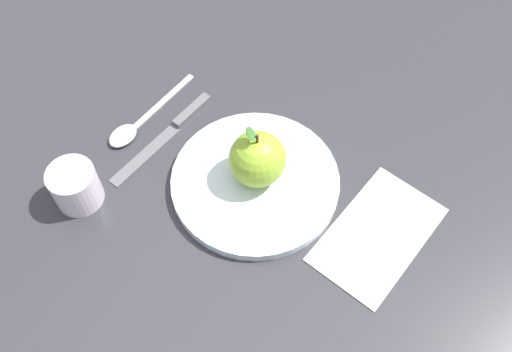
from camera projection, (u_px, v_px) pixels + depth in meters
The scene contains 7 objects.
ground_plane at pixel (241, 177), 0.81m from camera, with size 2.40×2.40×0.00m, color #2D2D33.
dinner_plate at pixel (256, 180), 0.80m from camera, with size 0.24×0.24×0.02m.
apple at pixel (257, 159), 0.76m from camera, with size 0.08×0.08×0.09m.
cup at pixel (75, 185), 0.77m from camera, with size 0.07×0.07×0.06m.
knife at pixel (171, 130), 0.85m from camera, with size 0.04×0.21×0.01m.
spoon at pixel (133, 127), 0.86m from camera, with size 0.04×0.18×0.01m.
linen_napkin at pixel (378, 234), 0.76m from camera, with size 0.11×0.19×0.00m, color beige.
Camera 1 is at (-0.25, 0.36, 0.69)m, focal length 39.53 mm.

